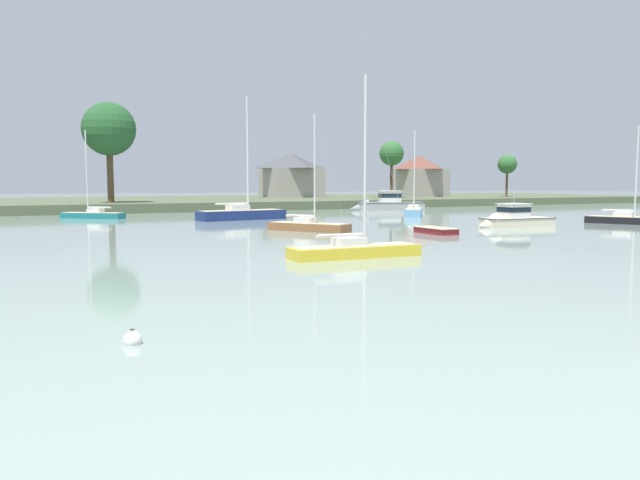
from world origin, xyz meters
name	(u,v)px	position (x,y,z in m)	size (l,w,h in m)	color
far_shore_bank	(119,203)	(0.00, 95.38, 0.60)	(197.55, 43.00, 1.21)	#4C563D
sailboat_skyblue	(414,214)	(27.43, 54.08, 0.24)	(5.74, 6.87, 10.57)	#669ECC
dinghy_maroon	(436,232)	(14.83, 32.72, 0.17)	(1.69, 3.83, 0.68)	maroon
sailboat_navy	(242,217)	(7.10, 56.05, 0.29)	(9.75, 4.01, 13.55)	navy
sailboat_black	(627,222)	(37.86, 33.93, 0.21)	(4.94, 7.38, 9.61)	black
sailboat_yellow	(355,253)	(2.09, 22.51, 0.21)	(7.15, 1.91, 9.86)	gold
sailboat_teal	(93,216)	(-6.77, 65.32, 0.22)	(6.58, 5.62, 9.97)	#196B70
cruiser_grey	(384,206)	(31.98, 68.04, 0.59)	(10.67, 6.29, 5.35)	gray
sailboat_wood	(309,228)	(7.13, 39.27, 0.21)	(5.29, 6.81, 9.73)	brown
cruiser_cream	(509,222)	(25.04, 35.80, 0.45)	(7.60, 2.89, 4.13)	beige
mooring_buoy_white	(133,340)	(-11.20, 9.71, 0.08)	(0.47, 0.47, 0.52)	white
shore_tree_right_mid	(392,154)	(43.72, 84.67, 8.74)	(4.19, 4.19, 9.74)	brown
shore_tree_inland_c	(507,165)	(68.81, 83.76, 7.23)	(3.58, 3.58, 7.88)	brown
shore_tree_left_mid	(109,130)	(-3.00, 80.30, 10.83)	(7.00, 7.00, 13.22)	brown
cottage_near_water	(291,174)	(31.13, 99.13, 5.37)	(10.13, 10.26, 8.03)	#9E998E
cottage_behind_trees	(419,175)	(55.45, 93.10, 5.23)	(8.43, 9.68, 7.77)	#9E998E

